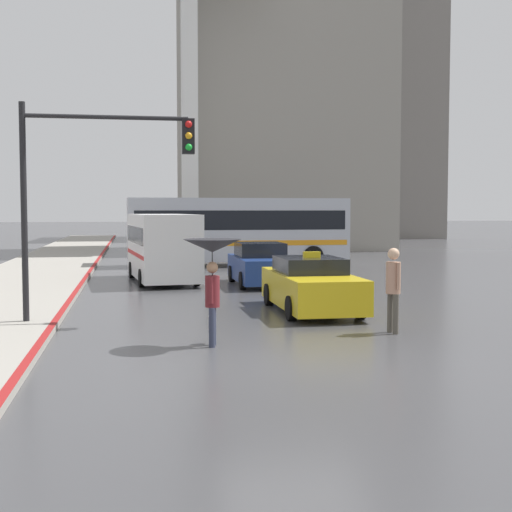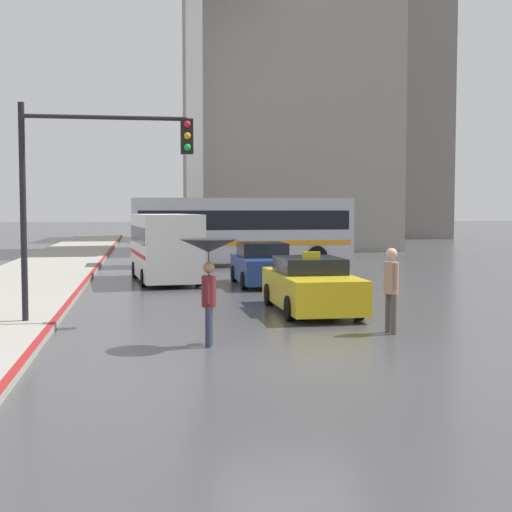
{
  "view_description": "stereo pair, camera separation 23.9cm",
  "coord_description": "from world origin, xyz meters",
  "views": [
    {
      "loc": [
        -2.72,
        -11.86,
        2.64
      ],
      "look_at": [
        0.55,
        7.03,
        1.4
      ],
      "focal_mm": 50.0,
      "sensor_mm": 36.0,
      "label": 1
    },
    {
      "loc": [
        -2.48,
        -11.9,
        2.64
      ],
      "look_at": [
        0.55,
        7.03,
        1.4
      ],
      "focal_mm": 50.0,
      "sensor_mm": 36.0,
      "label": 2
    }
  ],
  "objects": [
    {
      "name": "taxi",
      "position": [
        1.85,
        6.07,
        0.67
      ],
      "size": [
        1.91,
        4.57,
        1.56
      ],
      "rotation": [
        0.0,
        0.0,
        3.14
      ],
      "color": "gold",
      "rests_on": "ground_plane"
    },
    {
      "name": "ambulance_van",
      "position": [
        -1.65,
        14.49,
        1.38
      ],
      "size": [
        2.56,
        5.9,
        2.48
      ],
      "rotation": [
        0.0,
        0.0,
        3.24
      ],
      "color": "white",
      "rests_on": "ground_plane"
    },
    {
      "name": "ground_plane",
      "position": [
        0.0,
        0.0,
        0.0
      ],
      "size": [
        300.0,
        300.0,
        0.0
      ],
      "primitive_type": "plane",
      "color": "#424244"
    },
    {
      "name": "building_tower_far",
      "position": [
        18.06,
        55.9,
        16.11
      ],
      "size": [
        15.33,
        12.78,
        32.21
      ],
      "color": "gray",
      "rests_on": "ground_plane"
    },
    {
      "name": "pedestrian_with_umbrella",
      "position": [
        -1.22,
        1.76,
        1.73
      ],
      "size": [
        1.13,
        1.13,
        2.08
      ],
      "rotation": [
        0.0,
        0.0,
        1.35
      ],
      "color": "#2D3347",
      "rests_on": "ground_plane"
    },
    {
      "name": "city_bus",
      "position": [
        2.21,
        21.65,
        1.77
      ],
      "size": [
        10.41,
        2.92,
        3.19
      ],
      "rotation": [
        0.0,
        0.0,
        1.6
      ],
      "color": "#B2B7C1",
      "rests_on": "ground_plane"
    },
    {
      "name": "traffic_light",
      "position": [
        -3.48,
        4.71,
        3.54
      ],
      "size": [
        3.88,
        0.38,
        5.03
      ],
      "color": "black",
      "rests_on": "ground_plane"
    },
    {
      "name": "sedan_red",
      "position": [
        1.72,
        12.76,
        0.69
      ],
      "size": [
        1.91,
        4.25,
        1.48
      ],
      "rotation": [
        0.0,
        0.0,
        3.14
      ],
      "color": "navy",
      "rests_on": "ground_plane"
    },
    {
      "name": "monument_cross",
      "position": [
        0.54,
        29.16,
        12.38
      ],
      "size": [
        9.6,
        0.9,
        21.82
      ],
      "color": "white",
      "rests_on": "ground_plane"
    },
    {
      "name": "pedestrian_man",
      "position": [
        2.76,
        2.56,
        1.1
      ],
      "size": [
        0.37,
        0.46,
        1.83
      ],
      "rotation": [
        0.0,
        0.0,
        -1.35
      ],
      "color": "#4C473D",
      "rests_on": "ground_plane"
    }
  ]
}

